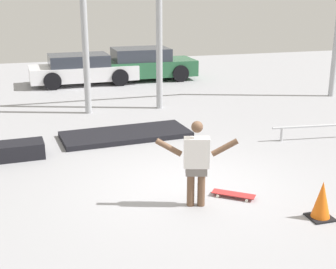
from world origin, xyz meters
TOP-DOWN VIEW (x-y plane):
  - ground_plane at (0.00, 0.00)m, footprint 36.00×36.00m
  - skateboarder at (-0.16, -0.80)m, footprint 1.39×0.51m
  - skateboard at (0.61, -0.68)m, footprint 0.75×0.65m
  - manual_pad at (-0.54, 3.55)m, footprint 3.38×1.63m
  - grind_rail at (4.34, 1.96)m, footprint 2.86×0.37m
  - parked_car_white at (-0.77, 11.17)m, footprint 4.30×2.00m
  - parked_car_green at (1.85, 11.40)m, footprint 4.22×2.01m
  - traffic_cone at (1.67, -1.85)m, footprint 0.40×0.40m

SIDE VIEW (x-z plane):
  - ground_plane at x=0.00m, z-range 0.00..0.00m
  - skateboard at x=0.61m, z-range 0.03..0.10m
  - manual_pad at x=-0.54m, z-range 0.00..0.13m
  - grind_rail at x=4.34m, z-range 0.12..0.50m
  - traffic_cone at x=1.67m, z-range -0.01..0.65m
  - parked_car_white at x=-0.77m, z-range 0.00..1.20m
  - parked_car_green at x=1.85m, z-range -0.01..1.34m
  - skateboarder at x=-0.16m, z-range 0.07..1.62m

